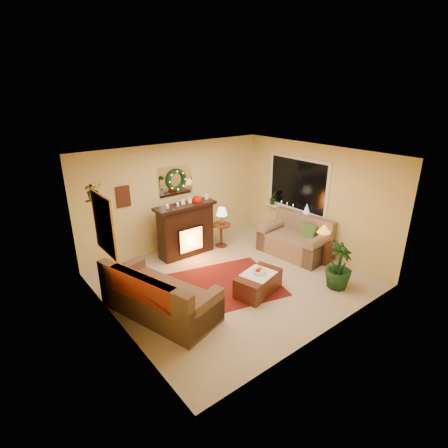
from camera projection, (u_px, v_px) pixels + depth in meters
floor at (234, 279)px, 7.39m from camera, size 5.00×5.00×0.00m
ceiling at (236, 156)px, 6.45m from camera, size 5.00×5.00×0.00m
wall_back at (176, 196)px, 8.57m from camera, size 5.00×5.00×0.00m
wall_front at (330, 263)px, 5.27m from camera, size 5.00×5.00×0.00m
wall_left at (113, 257)px, 5.48m from camera, size 4.50×4.50×0.00m
wall_right at (315, 199)px, 8.36m from camera, size 4.50×4.50×0.00m
area_rug at (219, 286)px, 7.13m from camera, size 2.75×2.33×0.01m
sofa at (160, 292)px, 6.14m from camera, size 1.50×2.30×0.91m
red_throw at (155, 288)px, 6.22m from camera, size 0.87×1.41×0.02m
fireplace at (186, 233)px, 8.33m from camera, size 1.32×0.43×1.21m
poinsettia at (197, 201)px, 8.25m from camera, size 0.23×0.23×0.23m
mantel_candle_a at (167, 209)px, 7.78m from camera, size 0.06×0.06×0.18m
mantel_candle_b at (178, 207)px, 7.91m from camera, size 0.06×0.06×0.18m
mantel_mirror at (176, 181)px, 8.41m from camera, size 0.92×0.02×0.72m
wreath at (177, 180)px, 8.37m from camera, size 0.55×0.11×0.55m
wall_art at (123, 197)px, 7.68m from camera, size 0.32×0.03×0.48m
gold_mirror at (104, 225)px, 5.55m from camera, size 0.03×0.84×1.00m
hanging_plant at (94, 199)px, 6.10m from camera, size 0.33×0.28×0.36m
loveseat at (294, 238)px, 8.38m from camera, size 1.09×1.69×0.93m
window_frame at (297, 184)px, 8.67m from camera, size 0.03×1.86×1.36m
window_glass at (297, 185)px, 8.66m from camera, size 0.02×1.70×1.22m
window_sill at (293, 211)px, 8.85m from camera, size 0.22×1.86×0.04m
mini_tree at (307, 209)px, 8.48m from camera, size 0.19×0.19×0.28m
sill_plant at (273, 197)px, 9.25m from camera, size 0.26×0.21×0.47m
side_table_round at (221, 234)px, 8.85m from camera, size 0.61×0.61×0.60m
lamp_cream at (222, 214)px, 8.65m from camera, size 0.28×0.28×0.44m
end_table_square at (323, 250)px, 8.10m from camera, size 0.46×0.46×0.50m
lamp_tiffany at (324, 231)px, 7.94m from camera, size 0.31×0.31×0.45m
coffee_table at (258, 283)px, 6.84m from camera, size 1.08×0.76×0.41m
fruit_bowl at (259, 272)px, 6.77m from camera, size 0.27×0.27×0.06m
floor_palm at (339, 267)px, 6.94m from camera, size 1.87×1.87×2.86m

